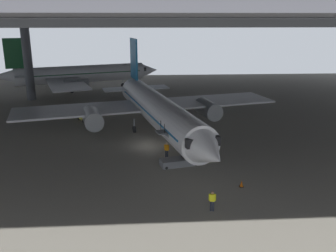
{
  "coord_description": "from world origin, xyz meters",
  "views": [
    {
      "loc": [
        -0.79,
        -40.34,
        14.18
      ],
      "look_at": [
        1.71,
        -0.86,
        2.54
      ],
      "focal_mm": 39.21,
      "sensor_mm": 36.0,
      "label": 1
    }
  ],
  "objects": [
    {
      "name": "boarding_stairs",
      "position": [
        2.43,
        -6.21,
        0.73
      ],
      "size": [
        4.38,
        2.37,
        4.63
      ],
      "color": "slate",
      "rests_on": "ground_plane"
    },
    {
      "name": "airplane_distant",
      "position": [
        -14.21,
        34.89,
        3.3
      ],
      "size": [
        32.76,
        32.49,
        10.67
      ],
      "color": "white",
      "rests_on": "ground_plane"
    },
    {
      "name": "airplane_main",
      "position": [
        0.59,
        3.65,
        3.42
      ],
      "size": [
        35.12,
        35.72,
        11.32
      ],
      "color": "white",
      "rests_on": "ground_plane"
    },
    {
      "name": "traffic_cone_orange",
      "position": [
        7.48,
        -11.52,
        0.29
      ],
      "size": [
        0.36,
        0.36,
        0.6
      ],
      "color": "black",
      "rests_on": "ground_plane"
    },
    {
      "name": "baggage_tug",
      "position": [
        -9.59,
        11.3,
        0.53
      ],
      "size": [
        2.22,
        2.5,
        0.9
      ],
      "color": "yellow",
      "rests_on": "ground_plane"
    },
    {
      "name": "crew_worker_near_nose",
      "position": [
        4.15,
        -15.5,
        0.94
      ],
      "size": [
        0.54,
        0.29,
        1.65
      ],
      "color": "#232838",
      "rests_on": "ground_plane"
    },
    {
      "name": "crew_worker_by_stairs",
      "position": [
        1.35,
        -4.25,
        1.0
      ],
      "size": [
        0.52,
        0.34,
        1.74
      ],
      "color": "#232838",
      "rests_on": "ground_plane"
    },
    {
      "name": "ground_plane",
      "position": [
        0.0,
        0.0,
        0.0
      ],
      "size": [
        110.0,
        110.0,
        0.0
      ],
      "primitive_type": "plane",
      "color": "gray"
    },
    {
      "name": "hangar_structure",
      "position": [
        -0.05,
        13.76,
        14.82
      ],
      "size": [
        121.0,
        99.0,
        15.44
      ],
      "color": "#4C4F54",
      "rests_on": "ground_plane"
    }
  ]
}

